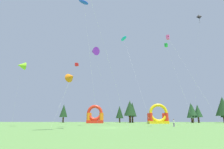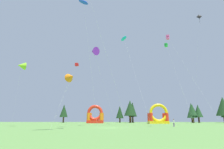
{
  "view_description": "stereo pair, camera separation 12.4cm",
  "coord_description": "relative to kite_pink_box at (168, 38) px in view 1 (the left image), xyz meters",
  "views": [
    {
      "loc": [
        0.63,
        -34.61,
        1.65
      ],
      "look_at": [
        0.0,
        11.66,
        12.75
      ],
      "focal_mm": 29.52,
      "sensor_mm": 36.0,
      "label": 1
    },
    {
      "loc": [
        0.75,
        -34.61,
        1.65
      ],
      "look_at": [
        0.0,
        11.66,
        12.75
      ],
      "focal_mm": 29.52,
      "sensor_mm": 36.0,
      "label": 2
    }
  ],
  "objects": [
    {
      "name": "person_near_camera",
      "position": [
        1.35,
        4.78,
        -16.9
      ],
      "size": [
        0.27,
        0.27,
        1.55
      ],
      "rotation": [
        0.0,
        0.0,
        6.27
      ],
      "color": "#724C8C",
      "rests_on": "ground_plane"
    },
    {
      "name": "tree_row_7",
      "position": [
        32.82,
        40.77,
        -11.4
      ],
      "size": [
        6.16,
        6.16,
        10.23
      ],
      "color": "#4C331E",
      "rests_on": "ground_plane"
    },
    {
      "name": "kite_orange_delta",
      "position": [
        -18.44,
        -4.59,
        -9.28
      ],
      "size": [
        3.26,
        3.34,
        9.38
      ],
      "color": "orange",
      "rests_on": "ground_plane"
    },
    {
      "name": "ground_plane",
      "position": [
        -11.66,
        -0.47,
        -17.82
      ],
      "size": [
        120.0,
        120.0,
        0.0
      ],
      "primitive_type": "plane",
      "color": "#5B8C42"
    },
    {
      "name": "tree_row_0",
      "position": [
        -32.97,
        45.3,
        -12.92
      ],
      "size": [
        3.46,
        3.46,
        7.64
      ],
      "color": "#4C331E",
      "rests_on": "ground_plane"
    },
    {
      "name": "kite_cyan_parafoil",
      "position": [
        -8.22,
        15.92,
        7.09
      ],
      "size": [
        6.31,
        11.12,
        25.56
      ],
      "color": "#19B7CC",
      "rests_on": "ground_plane"
    },
    {
      "name": "tree_row_2",
      "position": [
        -4.62,
        42.93,
        -11.95
      ],
      "size": [
        5.05,
        5.05,
        9.09
      ],
      "color": "#4C331E",
      "rests_on": "ground_plane"
    },
    {
      "name": "kite_pink_box",
      "position": [
        0.0,
        0.0,
        0.0
      ],
      "size": [
        7.08,
        4.36,
        18.36
      ],
      "color": "#EA599E",
      "rests_on": "ground_plane"
    },
    {
      "name": "tree_row_4",
      "position": [
        19.8,
        40.59,
        -12.99
      ],
      "size": [
        3.79,
        3.79,
        7.85
      ],
      "color": "#4C331E",
      "rests_on": "ground_plane"
    },
    {
      "name": "tree_row_6",
      "position": [
        22.75,
        41.42,
        -13.17
      ],
      "size": [
        3.53,
        3.53,
        7.21
      ],
      "color": "#4C331E",
      "rests_on": "ground_plane"
    },
    {
      "name": "kite_black_diamond",
      "position": [
        11.07,
        8.32,
        9.31
      ],
      "size": [
        2.95,
        4.41,
        28.01
      ],
      "color": "black",
      "rests_on": "ground_plane"
    },
    {
      "name": "tree_row_1",
      "position": [
        -8.88,
        45.22,
        -13.5
      ],
      "size": [
        3.26,
        3.26,
        6.96
      ],
      "color": "#4C331E",
      "rests_on": "ground_plane"
    },
    {
      "name": "inflatable_yellow_castle",
      "position": [
        -18.23,
        34.45,
        -15.57
      ],
      "size": [
        5.99,
        4.89,
        6.54
      ],
      "color": "red",
      "rests_on": "ground_plane"
    },
    {
      "name": "kite_red_box",
      "position": [
        -22.17,
        16.76,
        -0.72
      ],
      "size": [
        6.5,
        1.17,
        17.56
      ],
      "color": "red",
      "rests_on": "ground_plane"
    },
    {
      "name": "tree_row_3",
      "position": [
        -3.41,
        45.08,
        -12.37
      ],
      "size": [
        3.56,
        3.56,
        8.56
      ],
      "color": "#4C331E",
      "rests_on": "ground_plane"
    },
    {
      "name": "kite_purple_delta",
      "position": [
        -16.05,
        7.57,
        -0.05
      ],
      "size": [
        6.9,
        6.72,
        18.96
      ],
      "color": "purple",
      "rests_on": "ground_plane"
    },
    {
      "name": "inflatable_blue_arch",
      "position": [
        3.65,
        28.64,
        -15.56
      ],
      "size": [
        6.46,
        4.41,
        6.57
      ],
      "color": "yellow",
      "rests_on": "ground_plane"
    },
    {
      "name": "kite_blue_parafoil",
      "position": [
        -17.08,
        -2.94,
        6.31
      ],
      "size": [
        4.07,
        3.77,
        24.56
      ],
      "color": "blue",
      "rests_on": "ground_plane"
    },
    {
      "name": "tree_row_5",
      "position": [
        20.1,
        40.32,
        -12.9
      ],
      "size": [
        3.4,
        3.4,
        7.25
      ],
      "color": "#4C331E",
      "rests_on": "ground_plane"
    },
    {
      "name": "kite_lime_delta",
      "position": [
        -31.67,
        3.87,
        -4.74
      ],
      "size": [
        2.85,
        3.07,
        13.95
      ],
      "color": "#8CD826",
      "rests_on": "ground_plane"
    },
    {
      "name": "kite_green_box",
      "position": [
        1.85,
        7.77,
        1.49
      ],
      "size": [
        4.12,
        4.02,
        19.83
      ],
      "color": "green",
      "rests_on": "ground_plane"
    }
  ]
}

